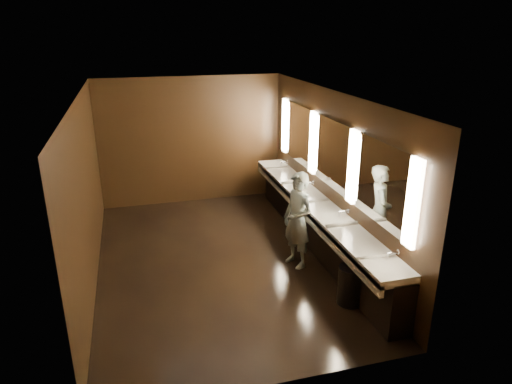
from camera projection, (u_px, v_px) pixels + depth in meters
floor at (220, 260)px, 7.83m from camera, size 6.00×6.00×0.00m
ceiling at (215, 96)px, 6.87m from camera, size 4.00×6.00×0.02m
wall_back at (191, 141)px, 10.06m from camera, size 4.00×0.02×2.80m
wall_front at (273, 276)px, 4.63m from camera, size 4.00×0.02×2.80m
wall_left at (86, 195)px, 6.85m from camera, size 0.02×6.00×2.80m
wall_right at (331, 173)px, 7.85m from camera, size 0.02×6.00×2.80m
sink_counter at (318, 223)px, 8.11m from camera, size 0.55×5.40×1.01m
mirror_band at (331, 154)px, 7.73m from camera, size 0.06×5.03×1.15m
person at (298, 220)px, 7.43m from camera, size 0.57×0.69×1.62m
trash_bin at (351, 285)px, 6.54m from camera, size 0.49×0.49×0.58m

